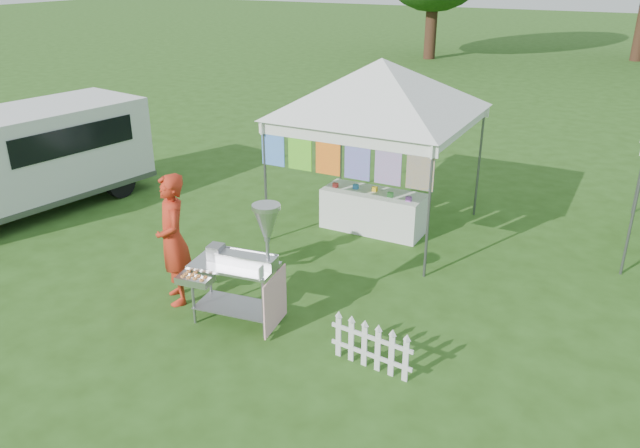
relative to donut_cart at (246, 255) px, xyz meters
The scene contains 7 objects.
ground 1.08m from the donut_cart, 59.68° to the left, with size 120.00×120.00×0.00m, color #294C15.
canopy_main 4.29m from the donut_cart, 87.23° to the left, with size 4.24×4.24×3.45m.
donut_cart is the anchor object (origin of this frame).
vendor 1.26m from the donut_cart, behind, with size 0.68×0.45×1.87m, color red.
cargo_van 6.25m from the donut_cart, 165.05° to the left, with size 2.55×4.84×1.92m.
picket_fence 1.96m from the donut_cart, ahead, with size 1.08×0.13×0.56m.
display_table 3.73m from the donut_cart, 87.07° to the left, with size 1.80×0.70×0.72m, color white.
Camera 1 is at (4.00, -6.16, 4.48)m, focal length 35.00 mm.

